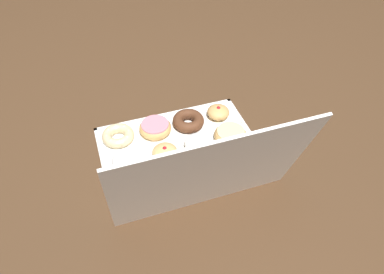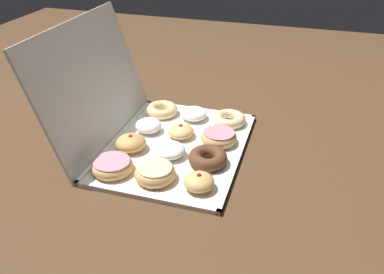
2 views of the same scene
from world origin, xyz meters
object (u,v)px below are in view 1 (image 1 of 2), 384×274
at_px(jelly_filled_donut_0, 218,112).
at_px(donut_box, 181,152).
at_px(glazed_ring_donut_4, 230,134).
at_px(powdered_filled_donut_10, 174,177).
at_px(jelly_filled_donut_6, 165,152).
at_px(jelly_filled_donut_9, 211,169).
at_px(chocolate_cake_ring_donut_1, 188,121).
at_px(cruller_donut_3, 118,135).
at_px(cruller_donut_11, 134,188).
at_px(pink_frosted_donut_8, 247,161).
at_px(powdered_filled_donut_7, 127,161).
at_px(powdered_filled_donut_5, 198,144).
at_px(pink_frosted_donut_2, 155,128).

bearing_deg(jelly_filled_donut_0, donut_box, 34.21).
bearing_deg(glazed_ring_donut_4, donut_box, 1.01).
bearing_deg(glazed_ring_donut_4, powdered_filled_donut_10, 26.82).
bearing_deg(jelly_filled_donut_6, jelly_filled_donut_9, 134.03).
height_order(chocolate_cake_ring_donut_1, glazed_ring_donut_4, same).
height_order(cruller_donut_3, powdered_filled_donut_10, powdered_filled_donut_10).
bearing_deg(powdered_filled_donut_10, cruller_donut_11, 0.21).
distance_m(jelly_filled_donut_6, pink_frosted_donut_8, 0.27).
relative_size(powdered_filled_donut_7, jelly_filled_donut_9, 0.99).
height_order(chocolate_cake_ring_donut_1, pink_frosted_donut_8, chocolate_cake_ring_donut_1).
relative_size(powdered_filled_donut_5, powdered_filled_donut_7, 0.99).
bearing_deg(jelly_filled_donut_0, powdered_filled_donut_5, 45.74).
distance_m(jelly_filled_donut_0, jelly_filled_donut_6, 0.27).
relative_size(pink_frosted_donut_2, cruller_donut_11, 1.01).
relative_size(jelly_filled_donut_0, pink_frosted_donut_8, 0.70).
bearing_deg(powdered_filled_donut_5, jelly_filled_donut_0, -134.26).
height_order(chocolate_cake_ring_donut_1, powdered_filled_donut_5, powdered_filled_donut_5).
relative_size(pink_frosted_donut_2, glazed_ring_donut_4, 1.00).
distance_m(pink_frosted_donut_2, jelly_filled_donut_9, 0.27).
height_order(jelly_filled_donut_0, powdered_filled_donut_5, jelly_filled_donut_0).
xyz_separation_m(pink_frosted_donut_2, powdered_filled_donut_10, (0.00, 0.24, 0.00)).
relative_size(powdered_filled_donut_5, cruller_donut_11, 0.81).
xyz_separation_m(chocolate_cake_ring_donut_1, powdered_filled_donut_10, (0.12, 0.23, 0.00)).
bearing_deg(jelly_filled_donut_9, powdered_filled_donut_7, -26.40).
height_order(powdered_filled_donut_10, cruller_donut_11, powdered_filled_donut_10).
bearing_deg(donut_box, pink_frosted_donut_8, 144.97).
height_order(powdered_filled_donut_7, jelly_filled_donut_9, jelly_filled_donut_9).
xyz_separation_m(jelly_filled_donut_0, jelly_filled_donut_6, (0.24, 0.13, -0.00)).
distance_m(pink_frosted_donut_2, jelly_filled_donut_6, 0.12).
distance_m(jelly_filled_donut_0, pink_frosted_donut_2, 0.24).
relative_size(jelly_filled_donut_0, cruller_donut_3, 0.74).
xyz_separation_m(cruller_donut_3, glazed_ring_donut_4, (-0.37, 0.12, 0.00)).
relative_size(donut_box, pink_frosted_donut_8, 4.48).
height_order(pink_frosted_donut_2, powdered_filled_donut_7, powdered_filled_donut_7).
xyz_separation_m(chocolate_cake_ring_donut_1, powdered_filled_donut_7, (0.25, 0.12, 0.00)).
bearing_deg(chocolate_cake_ring_donut_1, powdered_filled_donut_10, 62.19).
bearing_deg(cruller_donut_11, powdered_filled_donut_5, -154.83).
xyz_separation_m(chocolate_cake_ring_donut_1, pink_frosted_donut_2, (0.12, -0.00, 0.00)).
xyz_separation_m(chocolate_cake_ring_donut_1, pink_frosted_donut_8, (-0.12, 0.24, -0.00)).
bearing_deg(pink_frosted_donut_8, glazed_ring_donut_4, -88.93).
distance_m(cruller_donut_3, powdered_filled_donut_7, 0.13).
xyz_separation_m(pink_frosted_donut_2, jelly_filled_donut_6, (-0.00, 0.12, 0.00)).
bearing_deg(pink_frosted_donut_2, pink_frosted_donut_8, 133.95).
height_order(glazed_ring_donut_4, powdered_filled_donut_7, same).
relative_size(powdered_filled_donut_5, pink_frosted_donut_8, 0.77).
distance_m(donut_box, powdered_filled_donut_7, 0.19).
bearing_deg(jelly_filled_donut_0, pink_frosted_donut_8, 89.57).
xyz_separation_m(donut_box, jelly_filled_donut_0, (-0.18, -0.12, 0.03)).
xyz_separation_m(jelly_filled_donut_6, pink_frosted_donut_8, (-0.24, 0.12, -0.00)).
relative_size(chocolate_cake_ring_donut_1, pink_frosted_donut_8, 0.97).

